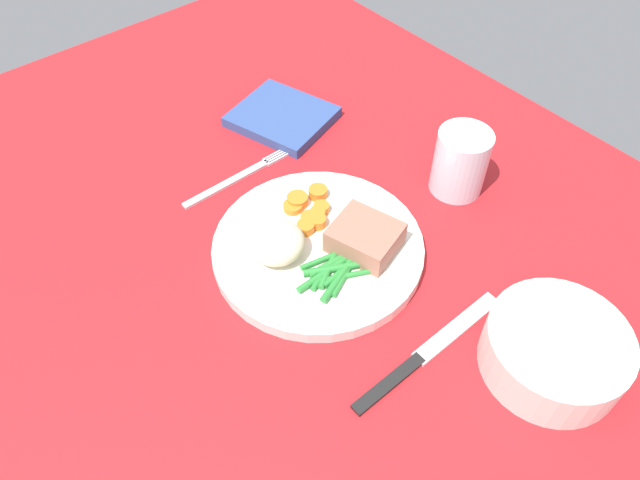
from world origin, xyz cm
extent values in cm
cube|color=red|center=(0.00, 0.00, 1.00)|extent=(120.00, 90.00, 2.00)
cylinder|color=white|center=(0.36, 1.65, 2.80)|extent=(24.41, 24.41, 1.60)
cube|color=#A86B56|center=(3.65, 5.50, 5.11)|extent=(8.81, 8.25, 3.02)
ellipsoid|color=beige|center=(-1.84, -2.74, 5.46)|extent=(6.18, 6.37, 3.71)
cylinder|color=orange|center=(-6.17, 2.88, 4.02)|extent=(2.35, 2.35, 0.84)
cylinder|color=orange|center=(-2.49, 1.86, 4.18)|extent=(2.09, 2.09, 1.16)
cylinder|color=orange|center=(-3.80, 5.36, 4.08)|extent=(1.95, 1.95, 0.97)
cylinder|color=orange|center=(-3.31, 4.41, 4.14)|extent=(1.84, 1.84, 1.08)
cylinder|color=orange|center=(-6.01, 6.67, 4.17)|extent=(2.31, 2.31, 1.15)
cylinder|color=orange|center=(-2.28, 3.53, 4.20)|extent=(2.01, 2.01, 1.20)
cylinder|color=orange|center=(-6.55, 3.88, 4.20)|extent=(2.57, 2.57, 1.20)
cylinder|color=orange|center=(-3.15, 3.04, 4.17)|extent=(2.24, 2.24, 1.14)
cylinder|color=#2D8C38|center=(5.50, 0.93, 3.91)|extent=(3.24, 6.00, 0.63)
cylinder|color=#2D8C38|center=(3.29, 0.53, 3.93)|extent=(3.62, 7.55, 0.66)
cylinder|color=#2D8C38|center=(4.85, 1.12, 3.93)|extent=(1.34, 6.03, 0.66)
cylinder|color=#2D8C38|center=(3.37, 0.82, 4.00)|extent=(1.22, 6.07, 0.79)
cylinder|color=#2D8C38|center=(5.56, 0.65, 3.90)|extent=(4.17, 7.63, 0.61)
cylinder|color=#2D8C38|center=(2.42, 1.03, 3.92)|extent=(2.06, 6.64, 0.63)
cylinder|color=#2D8C38|center=(4.40, 0.97, 4.03)|extent=(4.53, 7.40, 0.85)
cylinder|color=#2D8C38|center=(5.50, -0.28, 4.02)|extent=(3.13, 6.74, 0.84)
cylinder|color=#2D8C38|center=(3.94, -1.00, 3.99)|extent=(0.79, 6.81, 0.77)
cylinder|color=#2D8C38|center=(3.47, 0.54, 3.97)|extent=(4.06, 6.07, 0.73)
cube|color=silver|center=(-16.35, -0.35, 2.20)|extent=(1.00, 13.00, 0.40)
cube|color=silver|center=(-16.95, 7.95, 2.20)|extent=(0.24, 3.60, 0.40)
cube|color=silver|center=(-16.55, 7.95, 2.20)|extent=(0.24, 3.60, 0.40)
cube|color=silver|center=(-16.15, 7.95, 2.20)|extent=(0.24, 3.60, 0.40)
cube|color=silver|center=(-15.75, 7.95, 2.20)|extent=(0.24, 3.60, 0.40)
cube|color=black|center=(17.40, -3.85, 2.20)|extent=(1.30, 9.00, 0.64)
cube|color=silver|center=(17.40, 6.15, 2.20)|extent=(1.70, 12.00, 0.40)
cylinder|color=silver|center=(2.86, 22.25, 6.25)|extent=(6.72, 6.72, 8.49)
cylinder|color=silver|center=(2.86, 22.25, 4.56)|extent=(6.19, 6.19, 5.11)
cylinder|color=silver|center=(26.03, 9.98, 4.61)|extent=(13.92, 13.92, 5.22)
cylinder|color=#4C8C42|center=(26.03, 9.98, 5.79)|extent=(11.83, 11.83, 2.87)
cube|color=#334C8C|center=(-22.18, 13.55, 2.74)|extent=(15.75, 14.72, 1.49)
camera|label=1|loc=(34.13, -26.76, 55.73)|focal=33.50mm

